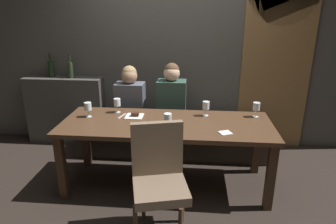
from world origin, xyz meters
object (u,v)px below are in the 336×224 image
diner_bearded (172,96)px  wine_glass_far_right (88,107)px  wine_glass_center_back (168,119)px  wine_glass_far_left (256,107)px  diner_redhead (130,97)px  wine_bottle_pale_label (71,69)px  chair_near_side (159,174)px  wine_glass_near_right (117,103)px  wine_bottle_dark_red (51,68)px  banquette_bench (171,139)px  dessert_plate (135,116)px  fork_on_table (122,116)px  dining_table (166,130)px  wine_glass_near_left (206,106)px

diner_bearded → wine_glass_far_right: 1.06m
wine_glass_center_back → wine_glass_far_left: size_ratio=1.00×
diner_redhead → wine_bottle_pale_label: size_ratio=2.30×
chair_near_side → diner_bearded: (-0.01, 1.43, 0.26)m
wine_glass_center_back → wine_bottle_pale_label: bearing=139.9°
chair_near_side → wine_glass_near_right: 1.19m
wine_bottle_dark_red → wine_glass_far_right: (0.85, -0.98, -0.21)m
banquette_bench → diner_redhead: 0.78m
banquette_bench → wine_glass_center_back: wine_glass_center_back is taller
chair_near_side → wine_glass_far_left: chair_near_side is taller
chair_near_side → wine_bottle_pale_label: (-1.42, 1.76, 0.51)m
wine_bottle_dark_red → dessert_plate: 1.67m
wine_bottle_dark_red → wine_glass_far_left: wine_bottle_dark_red is taller
diner_redhead → wine_glass_near_right: diner_redhead is taller
diner_redhead → wine_bottle_pale_label: (-0.89, 0.35, 0.27)m
chair_near_side → fork_on_table: bearing=120.8°
dessert_plate → fork_on_table: (-0.14, 0.00, -0.01)m
dining_table → dessert_plate: dessert_plate is taller
fork_on_table → dining_table: bearing=-0.8°
diner_redhead → wine_bottle_dark_red: bearing=161.9°
diner_bearded → wine_glass_far_right: size_ratio=4.80×
diner_redhead → fork_on_table: (0.02, -0.54, -0.06)m
wine_glass_far_left → banquette_bench: bearing=155.0°
wine_glass_far_left → wine_bottle_pale_label: bearing=161.8°
wine_bottle_dark_red → diner_redhead: bearing=-18.1°
chair_near_side → wine_glass_near_right: (-0.59, 0.98, 0.30)m
diner_redhead → diner_bearded: (0.53, 0.03, 0.02)m
banquette_bench → wine_glass_near_right: wine_glass_near_right is taller
wine_bottle_dark_red → wine_glass_far_right: wine_bottle_dark_red is taller
wine_bottle_dark_red → wine_glass_near_right: 1.40m
wine_glass_far_left → fork_on_table: size_ratio=0.96×
wine_glass_far_right → wine_glass_far_left: size_ratio=1.00×
wine_glass_far_left → dining_table: bearing=-165.3°
wine_bottle_dark_red → wine_glass_center_back: wine_bottle_dark_red is taller
wine_glass_near_right → wine_glass_far_right: bearing=-148.3°
dining_table → wine_glass_near_right: 0.67m
wine_bottle_dark_red → wine_glass_near_right: (1.13, -0.81, -0.21)m
wine_glass_near_right → wine_glass_near_left: (1.00, -0.02, 0.00)m
diner_redhead → wine_glass_far_left: (1.49, -0.43, 0.05)m
dining_table → fork_on_table: (-0.51, 0.14, 0.09)m
wine_glass_center_back → fork_on_table: wine_glass_center_back is taller
wine_bottle_pale_label → wine_glass_center_back: size_ratio=1.99×
dining_table → diner_bearded: bearing=89.9°
chair_near_side → wine_glass_far_left: (0.95, 0.98, 0.29)m
banquette_bench → diner_redhead: (-0.53, -0.02, 0.58)m
dining_table → wine_bottle_dark_red: (-1.71, 1.07, 0.42)m
banquette_bench → fork_on_table: bearing=-132.0°
dining_table → diner_bearded: diner_bearded is taller
dining_table → wine_glass_center_back: bearing=-80.0°
dining_table → wine_glass_center_back: wine_glass_center_back is taller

